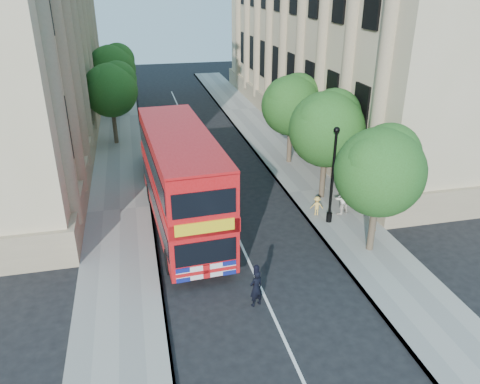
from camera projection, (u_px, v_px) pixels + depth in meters
ground at (270, 308)px, 18.35m from camera, size 120.00×120.00×0.00m
pavement_right at (314, 191)px, 28.37m from camera, size 3.50×80.00×0.12m
pavement_left at (120, 210)px, 26.00m from camera, size 3.50×80.00×0.12m
building_right at (350, 16)px, 38.74m from camera, size 12.00×38.00×18.00m
tree_right_near at (381, 167)px, 20.48m from camera, size 4.00×4.00×6.08m
tree_right_mid at (327, 125)px, 25.72m from camera, size 4.20×4.20×6.37m
tree_right_far at (292, 102)px, 31.09m from camera, size 4.00×4.00×6.15m
tree_left_far at (111, 87)px, 34.81m from camera, size 4.00×4.00×6.30m
tree_left_back at (112, 66)px, 41.79m from camera, size 4.20×4.20×6.65m
lamp_post at (332, 180)px, 23.66m from camera, size 0.32×0.32×5.16m
double_decker_bus at (181, 179)px, 23.08m from camera, size 3.46×11.02×5.03m
box_van at (163, 148)px, 31.34m from camera, size 2.57×5.34×2.96m
police_constable at (256, 288)px, 18.18m from camera, size 0.68×0.57×1.60m
woman_pedestrian at (341, 198)px, 25.13m from camera, size 1.07×0.97×1.81m
child_a at (372, 232)px, 22.62m from camera, size 0.63×0.46×0.99m
child_b at (317, 206)px, 25.15m from camera, size 0.76×0.54×1.06m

